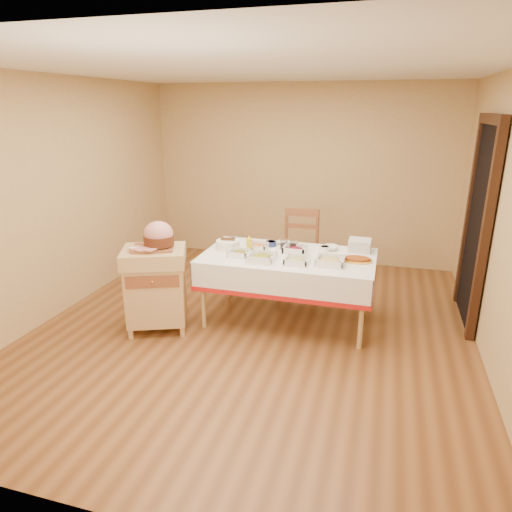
# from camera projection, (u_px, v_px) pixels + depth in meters

# --- Properties ---
(room_shell) EXTENTS (5.00, 5.00, 5.00)m
(room_shell) POSITION_uv_depth(u_px,v_px,m) (253.00, 210.00, 4.49)
(room_shell) COLOR brown
(room_shell) RESTS_ON ground
(doorway) EXTENTS (0.09, 1.10, 2.20)m
(doorway) POSITION_uv_depth(u_px,v_px,m) (479.00, 222.00, 4.79)
(doorway) COLOR black
(doorway) RESTS_ON ground
(dining_table) EXTENTS (1.82, 1.02, 0.76)m
(dining_table) POSITION_uv_depth(u_px,v_px,m) (288.00, 269.00, 4.90)
(dining_table) COLOR tan
(dining_table) RESTS_ON ground
(butcher_cart) EXTENTS (0.78, 0.72, 0.89)m
(butcher_cart) POSITION_uv_depth(u_px,v_px,m) (156.00, 284.00, 4.74)
(butcher_cart) COLOR tan
(butcher_cart) RESTS_ON ground
(dining_chair) EXTENTS (0.48, 0.46, 1.04)m
(dining_chair) POSITION_uv_depth(u_px,v_px,m) (299.00, 250.00, 5.77)
(dining_chair) COLOR brown
(dining_chair) RESTS_ON ground
(ham_on_board) EXTENTS (0.43, 0.41, 0.28)m
(ham_on_board) POSITION_uv_depth(u_px,v_px,m) (158.00, 237.00, 4.60)
(ham_on_board) COLOR brown
(ham_on_board) RESTS_ON butcher_cart
(serving_dish_a) EXTENTS (0.22, 0.21, 0.09)m
(serving_dish_a) POSITION_uv_depth(u_px,v_px,m) (239.00, 253.00, 4.82)
(serving_dish_a) COLOR white
(serving_dish_a) RESTS_ON dining_table
(serving_dish_b) EXTENTS (0.27, 0.27, 0.11)m
(serving_dish_b) POSITION_uv_depth(u_px,v_px,m) (262.00, 257.00, 4.67)
(serving_dish_b) COLOR white
(serving_dish_b) RESTS_ON dining_table
(serving_dish_c) EXTENTS (0.24, 0.24, 0.10)m
(serving_dish_c) POSITION_uv_depth(u_px,v_px,m) (297.00, 261.00, 4.59)
(serving_dish_c) COLOR white
(serving_dish_c) RESTS_ON dining_table
(serving_dish_d) EXTENTS (0.28, 0.28, 0.11)m
(serving_dish_d) POSITION_uv_depth(u_px,v_px,m) (330.00, 261.00, 4.56)
(serving_dish_d) COLOR white
(serving_dish_d) RESTS_ON dining_table
(serving_dish_e) EXTENTS (0.22, 0.21, 0.10)m
(serving_dish_e) POSITION_uv_depth(u_px,v_px,m) (258.00, 247.00, 5.04)
(serving_dish_e) COLOR white
(serving_dish_e) RESTS_ON dining_table
(serving_dish_f) EXTENTS (0.25, 0.24, 0.11)m
(serving_dish_f) POSITION_uv_depth(u_px,v_px,m) (295.00, 250.00, 4.92)
(serving_dish_f) COLOR white
(serving_dish_f) RESTS_ON dining_table
(small_bowl_left) EXTENTS (0.12, 0.12, 0.06)m
(small_bowl_left) POSITION_uv_depth(u_px,v_px,m) (232.00, 240.00, 5.31)
(small_bowl_left) COLOR white
(small_bowl_left) RESTS_ON dining_table
(small_bowl_mid) EXTENTS (0.13, 0.13, 0.05)m
(small_bowl_mid) POSITION_uv_depth(u_px,v_px,m) (271.00, 243.00, 5.16)
(small_bowl_mid) COLOR navy
(small_bowl_mid) RESTS_ON dining_table
(small_bowl_right) EXTENTS (0.11, 0.11, 0.06)m
(small_bowl_right) POSITION_uv_depth(u_px,v_px,m) (325.00, 248.00, 4.98)
(small_bowl_right) COLOR white
(small_bowl_right) RESTS_ON dining_table
(bowl_white_imported) EXTENTS (0.18, 0.18, 0.04)m
(bowl_white_imported) POSITION_uv_depth(u_px,v_px,m) (283.00, 243.00, 5.23)
(bowl_white_imported) COLOR white
(bowl_white_imported) RESTS_ON dining_table
(bowl_small_imported) EXTENTS (0.19, 0.19, 0.05)m
(bowl_small_imported) POSITION_uv_depth(u_px,v_px,m) (331.00, 248.00, 5.02)
(bowl_small_imported) COLOR white
(bowl_small_imported) RESTS_ON dining_table
(preserve_jar_left) EXTENTS (0.09, 0.09, 0.11)m
(preserve_jar_left) POSITION_uv_depth(u_px,v_px,m) (284.00, 245.00, 5.05)
(preserve_jar_left) COLOR silver
(preserve_jar_left) RESTS_ON dining_table
(preserve_jar_right) EXTENTS (0.09, 0.09, 0.11)m
(preserve_jar_right) POSITION_uv_depth(u_px,v_px,m) (293.00, 245.00, 5.03)
(preserve_jar_right) COLOR silver
(preserve_jar_right) RESTS_ON dining_table
(mustard_bottle) EXTENTS (0.06, 0.06, 0.19)m
(mustard_bottle) POSITION_uv_depth(u_px,v_px,m) (249.00, 245.00, 4.91)
(mustard_bottle) COLOR yellow
(mustard_bottle) RESTS_ON dining_table
(bread_basket) EXTENTS (0.26, 0.26, 0.12)m
(bread_basket) POSITION_uv_depth(u_px,v_px,m) (228.00, 244.00, 5.06)
(bread_basket) COLOR white
(bread_basket) RESTS_ON dining_table
(plate_stack) EXTENTS (0.24, 0.24, 0.13)m
(plate_stack) POSITION_uv_depth(u_px,v_px,m) (360.00, 245.00, 4.97)
(plate_stack) COLOR white
(plate_stack) RESTS_ON dining_table
(brass_platter) EXTENTS (0.30, 0.21, 0.04)m
(brass_platter) POSITION_uv_depth(u_px,v_px,m) (357.00, 260.00, 4.66)
(brass_platter) COLOR gold
(brass_platter) RESTS_ON dining_table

